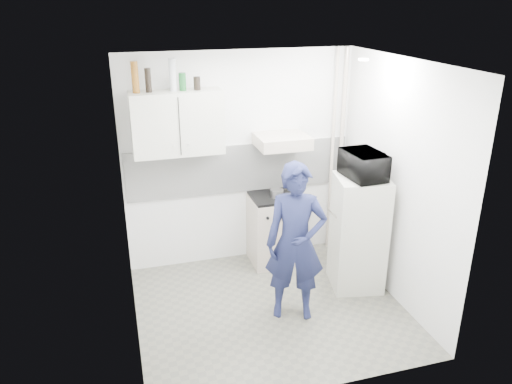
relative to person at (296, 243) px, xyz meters
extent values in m
plane|color=#55564C|center=(-0.21, 0.15, -0.84)|extent=(2.80, 2.80, 0.00)
plane|color=white|center=(-0.21, 0.15, 1.76)|extent=(2.80, 2.80, 0.00)
plane|color=white|center=(-0.21, 1.40, 0.46)|extent=(2.80, 0.00, 2.80)
plane|color=white|center=(-1.61, 0.15, 0.46)|extent=(0.00, 2.60, 2.60)
plane|color=white|center=(1.19, 0.15, 0.46)|extent=(0.00, 2.60, 2.60)
imported|color=#191E42|center=(0.00, 0.00, 0.00)|extent=(0.71, 0.57, 1.67)
cube|color=#BBAD9B|center=(0.13, 1.15, -0.41)|extent=(0.54, 0.54, 0.86)
cube|color=silver|center=(0.89, 0.34, -0.17)|extent=(0.65, 0.65, 1.32)
cube|color=black|center=(0.13, 1.15, 0.04)|extent=(0.52, 0.52, 0.03)
cylinder|color=silver|center=(0.17, 1.10, 0.10)|extent=(0.16, 0.16, 0.09)
imported|color=black|center=(0.89, 0.34, 0.63)|extent=(0.55, 0.39, 0.29)
cylinder|color=brown|center=(-1.37, 1.22, 1.53)|extent=(0.08, 0.08, 0.33)
cylinder|color=black|center=(-1.24, 1.22, 1.49)|extent=(0.07, 0.07, 0.25)
cylinder|color=#B2B7BC|center=(-0.98, 1.22, 1.53)|extent=(0.08, 0.08, 0.34)
cylinder|color=#144C1E|center=(-0.88, 1.22, 1.46)|extent=(0.08, 0.08, 0.19)
cylinder|color=black|center=(-0.73, 1.22, 1.43)|extent=(0.07, 0.07, 0.14)
cube|color=silver|center=(-0.96, 1.22, 1.01)|extent=(1.00, 0.35, 0.70)
cube|color=#BBAD9B|center=(0.24, 1.15, 0.73)|extent=(0.60, 0.50, 0.14)
cube|color=white|center=(-0.21, 1.38, 0.36)|extent=(2.74, 0.03, 0.60)
cylinder|color=#BBAD9B|center=(1.09, 1.32, 0.46)|extent=(0.05, 0.05, 2.60)
cylinder|color=#BBAD9B|center=(0.97, 1.32, 0.46)|extent=(0.04, 0.04, 2.60)
cylinder|color=white|center=(0.79, 0.35, 1.73)|extent=(0.10, 0.10, 0.02)
camera|label=1|loc=(-1.63, -4.19, 2.31)|focal=35.00mm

